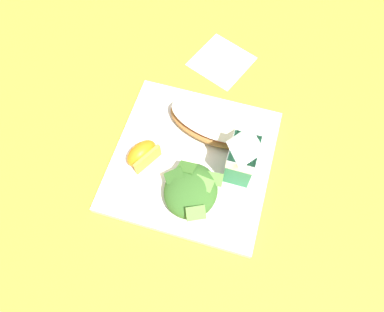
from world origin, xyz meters
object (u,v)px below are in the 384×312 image
at_px(cheesy_pizza_bread, 212,123).
at_px(orange_wedge_front, 142,154).
at_px(white_plate, 192,160).
at_px(green_salad_pile, 191,190).
at_px(milk_carton, 243,155).
at_px(paper_napkin, 222,61).

bearing_deg(cheesy_pizza_bread, orange_wedge_front, -46.84).
bearing_deg(white_plate, green_salad_pile, 14.63).
bearing_deg(green_salad_pile, cheesy_pizza_bread, 179.44).
distance_m(cheesy_pizza_bread, green_salad_pile, 0.14).
relative_size(cheesy_pizza_bread, green_salad_pile, 1.70).
bearing_deg(milk_carton, orange_wedge_front, -80.63).
height_order(white_plate, cheesy_pizza_bread, cheesy_pizza_bread).
relative_size(milk_carton, paper_napkin, 1.00).
relative_size(white_plate, green_salad_pile, 2.63).
xyz_separation_m(cheesy_pizza_bread, orange_wedge_front, (0.10, -0.10, 0.00)).
bearing_deg(green_salad_pile, milk_carton, 135.23).
xyz_separation_m(milk_carton, orange_wedge_front, (0.03, -0.17, -0.04)).
bearing_deg(orange_wedge_front, white_plate, 106.83).
bearing_deg(green_salad_pile, paper_napkin, -175.85).
bearing_deg(milk_carton, white_plate, -88.25).
bearing_deg(orange_wedge_front, cheesy_pizza_bread, 133.16).
distance_m(white_plate, orange_wedge_front, 0.09).
distance_m(white_plate, paper_napkin, 0.24).
height_order(orange_wedge_front, paper_napkin, orange_wedge_front).
relative_size(cheesy_pizza_bread, orange_wedge_front, 2.60).
distance_m(white_plate, milk_carton, 0.11).
xyz_separation_m(green_salad_pile, orange_wedge_front, (-0.04, -0.10, -0.00)).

